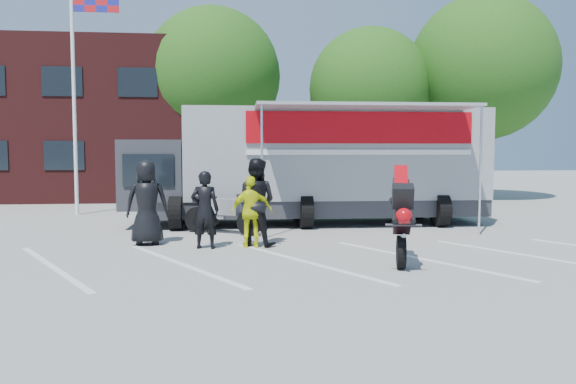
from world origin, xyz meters
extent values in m
plane|color=gray|center=(0.00, 0.00, 0.00)|extent=(100.00, 100.00, 0.00)
cube|color=white|center=(0.00, 1.00, 0.01)|extent=(18.09, 13.33, 0.01)
cube|color=#461616|center=(-10.00, 18.00, 3.50)|extent=(18.00, 8.00, 7.00)
cylinder|color=white|center=(-6.50, 10.00, 4.00)|extent=(0.12, 0.12, 8.00)
cylinder|color=#382314|center=(-2.00, 16.00, 1.62)|extent=(0.50, 0.50, 3.24)
sphere|color=#164912|center=(-2.00, 16.00, 5.58)|extent=(6.12, 6.12, 6.12)
cylinder|color=#382314|center=(5.00, 15.00, 1.44)|extent=(0.50, 0.50, 2.88)
sphere|color=#164912|center=(5.00, 15.00, 4.96)|extent=(5.44, 5.44, 5.44)
cylinder|color=#382314|center=(10.00, 14.50, 1.71)|extent=(0.50, 0.50, 3.42)
sphere|color=#164912|center=(10.00, 14.50, 5.89)|extent=(6.46, 6.46, 6.46)
imported|color=black|center=(-3.18, 3.39, 0.99)|extent=(1.02, 0.71, 1.98)
imported|color=black|center=(-1.82, 2.74, 0.87)|extent=(0.70, 0.52, 1.75)
imported|color=black|center=(-0.68, 2.99, 1.01)|extent=(1.20, 1.09, 2.01)
imported|color=#E2F10C|center=(-0.78, 2.78, 0.81)|extent=(0.97, 0.45, 1.62)
camera|label=1|loc=(-1.26, -9.83, 2.18)|focal=35.00mm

